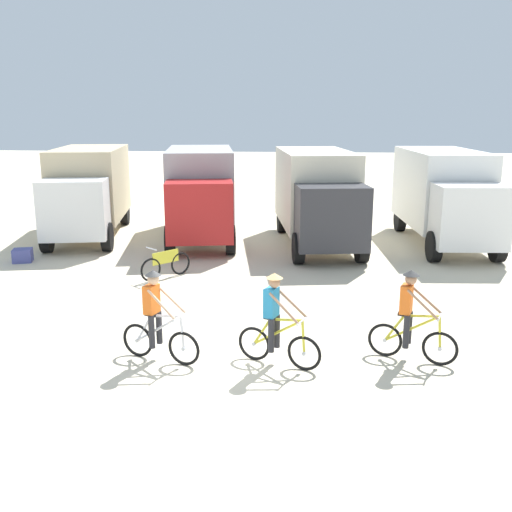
{
  "coord_description": "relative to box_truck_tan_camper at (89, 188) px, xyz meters",
  "views": [
    {
      "loc": [
        1.66,
        -10.56,
        4.73
      ],
      "look_at": [
        0.4,
        4.03,
        1.1
      ],
      "focal_mm": 41.07,
      "sensor_mm": 36.0,
      "label": 1
    }
  ],
  "objects": [
    {
      "name": "bicycle_spare",
      "position": [
        4.31,
        -5.65,
        -1.48
      ],
      "size": [
        1.18,
        1.34,
        0.97
      ],
      "color": "black",
      "rests_on": "ground"
    },
    {
      "name": "box_truck_grey_hauler",
      "position": [
        4.36,
        -0.08,
        0.0
      ],
      "size": [
        3.41,
        7.04,
        3.35
      ],
      "color": "#9E9EA3",
      "rests_on": "ground"
    },
    {
      "name": "supply_crate",
      "position": [
        -0.73,
        -4.23,
        -1.66
      ],
      "size": [
        0.7,
        0.66,
        0.43
      ],
      "primitive_type": "cube",
      "rotation": [
        0.0,
        0.0,
        1.85
      ],
      "color": "#4C5199",
      "rests_on": "ground"
    },
    {
      "name": "box_truck_white_box",
      "position": [
        13.32,
        -0.25,
        0.0
      ],
      "size": [
        2.8,
        6.89,
        3.35
      ],
      "color": "white",
      "rests_on": "ground"
    },
    {
      "name": "box_truck_tan_camper",
      "position": [
        0.0,
        0.0,
        0.0
      ],
      "size": [
        3.5,
        7.05,
        3.35
      ],
      "color": "#CCB78E",
      "rests_on": "ground"
    },
    {
      "name": "ground_plane",
      "position": [
        6.69,
        -11.25,
        -1.87
      ],
      "size": [
        120.0,
        120.0,
        0.0
      ],
      "primitive_type": "plane",
      "color": "beige"
    },
    {
      "name": "cyclist_cowboy_hat",
      "position": [
        7.83,
        -11.39,
        -1.03
      ],
      "size": [
        1.63,
        0.77,
        1.82
      ],
      "color": "black",
      "rests_on": "ground"
    },
    {
      "name": "cyclist_near_camera",
      "position": [
        10.4,
        -10.97,
        -1.03
      ],
      "size": [
        1.65,
        0.73,
        1.82
      ],
      "color": "black",
      "rests_on": "ground"
    },
    {
      "name": "box_truck_cream_rv",
      "position": [
        8.73,
        -0.82,
        0.0
      ],
      "size": [
        3.31,
        7.02,
        3.35
      ],
      "color": "beige",
      "rests_on": "ground"
    },
    {
      "name": "cyclist_orange_shirt",
      "position": [
        5.53,
        -11.39,
        -1.03
      ],
      "size": [
        1.66,
        0.71,
        1.82
      ],
      "color": "black",
      "rests_on": "ground"
    }
  ]
}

